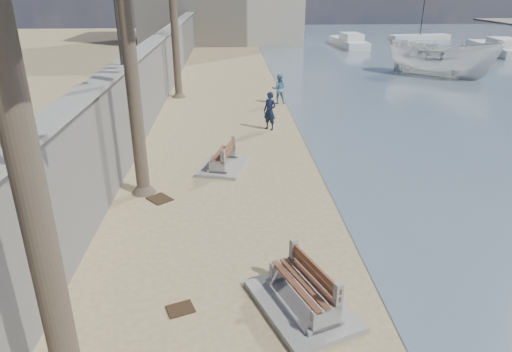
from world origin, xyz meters
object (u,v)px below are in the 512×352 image
bench_near (303,290)px  yacht_near (498,49)px  person_a (270,108)px  person_b (279,87)px  bench_far (223,158)px  boat_cruiser (442,57)px  sailboat_west (420,37)px  yacht_far (348,43)px

bench_near → yacht_near: size_ratio=0.29×
person_a → person_b: 5.15m
person_b → yacht_near: person_b is taller
bench_far → person_b: (3.10, 9.83, 0.52)m
boat_cruiser → bench_far: bearing=-179.6°
bench_far → sailboat_west: bearing=60.0°
bench_far → boat_cruiser: boat_cruiser is taller
yacht_near → yacht_far: same height
bench_near → bench_far: (-1.75, 8.08, -0.04)m
person_b → boat_cruiser: bearing=-144.5°
bench_near → yacht_far: (11.66, 43.28, -0.09)m
person_a → bench_near: bearing=-52.6°
bench_near → yacht_far: size_ratio=0.35×
bench_far → yacht_near: bearing=47.3°
bench_near → person_a: (0.40, 12.85, 0.58)m
boat_cruiser → yacht_far: 17.96m
bench_near → sailboat_west: size_ratio=0.25×
sailboat_west → boat_cruiser: bearing=-108.4°
person_a → person_b: size_ratio=1.11×
bench_near → boat_cruiser: boat_cruiser is taller
boat_cruiser → sailboat_west: bearing=24.2°
person_b → sailboat_west: bearing=-118.7°
yacht_far → sailboat_west: sailboat_west is taller
yacht_near → sailboat_west: sailboat_west is taller
person_a → yacht_far: 32.45m
bench_near → bench_far: size_ratio=1.14×
bench_near → person_a: person_a is taller
person_b → yacht_far: (10.31, 25.36, -0.57)m
yacht_near → bench_near: bearing=152.3°
yacht_far → sailboat_west: size_ratio=0.73×
person_a → boat_cruiser: bearing=81.8°
bench_near → person_b: (1.35, 17.92, 0.48)m
boat_cruiser → yacht_near: bearing=-0.5°
boat_cruiser → yacht_far: bearing=50.6°
bench_far → yacht_near: size_ratio=0.26×
person_a → person_b: (0.95, 5.06, -0.10)m
bench_near → yacht_far: bearing=74.9°
person_b → yacht_far: size_ratio=0.22×
sailboat_west → yacht_far: bearing=-149.7°
bench_far → sailboat_west: sailboat_west is taller
person_b → yacht_far: person_b is taller
person_a → bench_far: bearing=-75.1°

